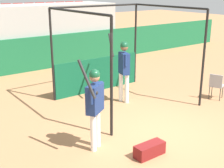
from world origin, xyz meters
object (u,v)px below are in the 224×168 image
Objects in this scene: player_waiting at (95,102)px; folding_chair at (216,84)px; player_batter at (124,65)px; equipment_bag at (150,150)px; baseball at (93,111)px.

folding_chair is at bearing 152.34° from player_waiting.
player_batter is 2.97× the size of equipment_bag.
equipment_bag is 2.78m from baseball.
folding_chair is 4.32m from equipment_bag.
player_waiting reaches higher than baseball.
equipment_bag is at bearing -97.63° from baseball.
player_waiting is 2.38m from baseball.
player_waiting is (-2.35, -1.95, -0.05)m from player_batter.
equipment_bag is at bearing -94.41° from folding_chair.
baseball is (1.12, 1.80, -1.09)m from player_waiting.
baseball is at bearing -133.20° from folding_chair.
folding_chair reaches higher than baseball.
player_waiting is 2.48× the size of folding_chair.
player_batter reaches higher than baseball.
baseball is at bearing 82.37° from equipment_bag.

